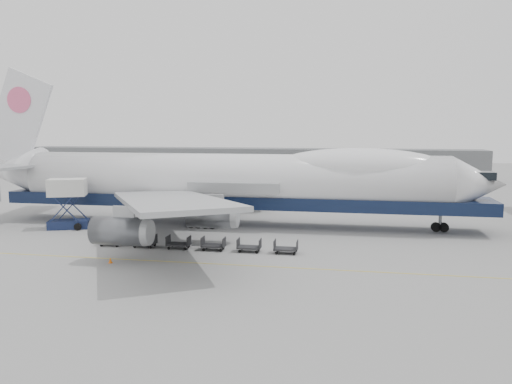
# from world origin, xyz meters

# --- Properties ---
(ground) EXTENTS (260.00, 260.00, 0.00)m
(ground) POSITION_xyz_m (0.00, 0.00, 0.00)
(ground) COLOR gray
(ground) RESTS_ON ground
(apron_line) EXTENTS (60.00, 0.15, 0.01)m
(apron_line) POSITION_xyz_m (0.00, -6.00, 0.01)
(apron_line) COLOR gold
(apron_line) RESTS_ON ground
(hangar) EXTENTS (110.00, 8.00, 7.00)m
(hangar) POSITION_xyz_m (-10.00, 70.00, 3.50)
(hangar) COLOR slate
(hangar) RESTS_ON ground
(airliner) EXTENTS (67.00, 55.30, 19.98)m
(airliner) POSITION_xyz_m (0.64, 12.00, 5.62)
(airliner) COLOR white
(airliner) RESTS_ON ground
(catering_truck) EXTENTS (5.14, 4.26, 6.02)m
(catering_truck) POSITION_xyz_m (-18.85, 6.15, 3.43)
(catering_truck) COLOR #172246
(catering_truck) RESTS_ON ground
(traffic_cone) EXTENTS (0.36, 0.36, 0.53)m
(traffic_cone) POSITION_xyz_m (-6.79, -7.36, 0.25)
(traffic_cone) COLOR orange
(traffic_cone) RESTS_ON ground
(dolly_0) EXTENTS (2.30, 1.35, 1.30)m
(dolly_0) POSITION_xyz_m (-9.73, -1.15, 0.53)
(dolly_0) COLOR #2D2D30
(dolly_0) RESTS_ON ground
(dolly_1) EXTENTS (2.30, 1.35, 1.30)m
(dolly_1) POSITION_xyz_m (-6.09, -1.15, 0.53)
(dolly_1) COLOR #2D2D30
(dolly_1) RESTS_ON ground
(dolly_2) EXTENTS (2.30, 1.35, 1.30)m
(dolly_2) POSITION_xyz_m (-2.46, -1.15, 0.53)
(dolly_2) COLOR #2D2D30
(dolly_2) RESTS_ON ground
(dolly_3) EXTENTS (2.30, 1.35, 1.30)m
(dolly_3) POSITION_xyz_m (1.17, -1.15, 0.53)
(dolly_3) COLOR #2D2D30
(dolly_3) RESTS_ON ground
(dolly_4) EXTENTS (2.30, 1.35, 1.30)m
(dolly_4) POSITION_xyz_m (4.81, -1.15, 0.53)
(dolly_4) COLOR #2D2D30
(dolly_4) RESTS_ON ground
(dolly_5) EXTENTS (2.30, 1.35, 1.30)m
(dolly_5) POSITION_xyz_m (8.44, -1.15, 0.53)
(dolly_5) COLOR #2D2D30
(dolly_5) RESTS_ON ground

